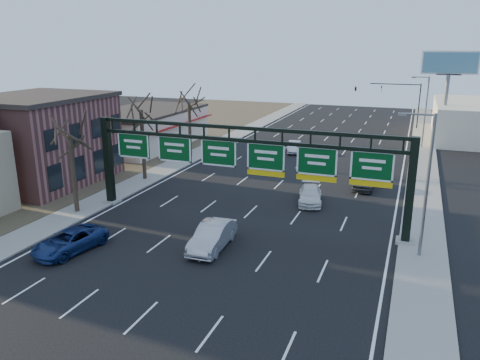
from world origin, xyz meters
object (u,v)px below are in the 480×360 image
at_px(car_blue_suv, 70,241).
at_px(car_silver_sedan, 212,236).
at_px(car_white_wagon, 310,195).
at_px(sign_gantry, 244,161).

xyz_separation_m(car_blue_suv, car_silver_sedan, (8.34, 3.68, 0.13)).
xyz_separation_m(car_blue_suv, car_white_wagon, (12.31, 14.92, -0.03)).
relative_size(car_silver_sedan, car_white_wagon, 1.10).
distance_m(sign_gantry, car_silver_sedan, 6.58).
height_order(car_blue_suv, car_silver_sedan, car_silver_sedan).
bearing_deg(sign_gantry, car_white_wagon, 57.40).
xyz_separation_m(sign_gantry, car_silver_sedan, (-0.21, -5.36, -3.80)).
relative_size(car_blue_suv, car_silver_sedan, 1.00).
xyz_separation_m(car_silver_sedan, car_white_wagon, (3.96, 11.24, -0.16)).
bearing_deg(sign_gantry, car_blue_suv, -133.39).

